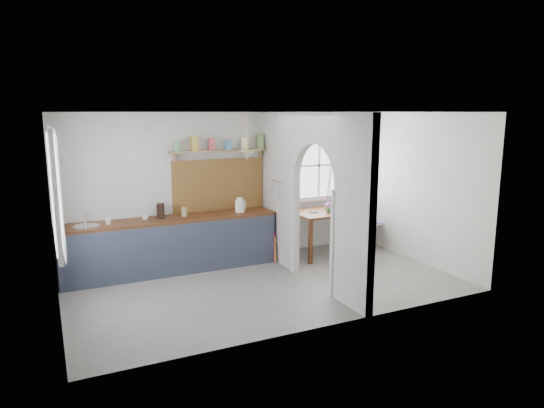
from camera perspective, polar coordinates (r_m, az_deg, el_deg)
name	(u,v)px	position (r m, az deg, el deg)	size (l,w,h in m)	color
floor	(268,285)	(7.48, -0.50, -9.56)	(5.80, 3.20, 0.01)	gray
ceiling	(268,112)	(7.01, -0.53, 10.77)	(5.80, 3.20, 0.01)	beige
walls	(268,202)	(7.13, -0.51, 0.28)	(5.81, 3.21, 2.60)	beige
partition	(307,188)	(7.48, 4.17, 1.91)	(0.12, 3.20, 2.60)	beige
kitchen_window	(53,192)	(6.44, -24.39, 1.31)	(0.10, 1.16, 1.50)	white
nook_window	(319,165)	(9.29, 5.54, 4.56)	(1.76, 0.10, 1.30)	white
counter	(172,244)	(8.19, -11.69, -4.62)	(3.50, 0.60, 0.90)	brown
sink	(86,227)	(7.87, -20.99, -2.50)	(0.40, 0.40, 0.02)	silver
backsplash	(219,185)	(8.49, -6.25, 2.26)	(1.65, 0.03, 0.90)	brown
shelf	(220,148)	(8.34, -6.15, 6.58)	(1.75, 0.20, 0.21)	#A67956
pendant_lamp	(247,156)	(8.16, -2.97, 5.71)	(0.26, 0.26, 0.16)	beige
utensil_rail	(278,181)	(8.17, 0.71, 2.69)	(0.02, 0.02, 0.50)	silver
dining_table	(327,232)	(9.02, 6.54, -3.33)	(1.31, 0.88, 0.82)	brown
chair_left	(284,237)	(8.58, 1.45, -3.89)	(0.39, 0.39, 0.85)	white
chair_right	(369,222)	(9.63, 11.35, -2.03)	(0.45, 0.45, 1.00)	white
kettle	(240,205)	(8.36, -3.81, -0.09)	(0.21, 0.17, 0.25)	white
mug_a	(108,222)	(7.85, -18.71, -1.97)	(0.10, 0.10, 0.09)	white
mug_b	(145,217)	(8.01, -14.68, -1.52)	(0.11, 0.11, 0.08)	silver
knife_block	(161,211)	(8.08, -12.97, -0.78)	(0.11, 0.15, 0.24)	black
jar	(184,212)	(8.15, -10.28, -0.88)	(0.10, 0.10, 0.15)	tan
towel_magenta	(274,248)	(8.47, 0.29, -5.15)	(0.02, 0.03, 0.53)	#A41D4E
towel_orange	(275,249)	(8.46, 0.36, -5.36)	(0.02, 0.03, 0.45)	gold
bowl	(343,209)	(8.97, 8.35, -0.55)	(0.28, 0.28, 0.07)	white
table_cup	(328,210)	(8.74, 6.66, -0.69)	(0.11, 0.11, 0.10)	#5A9153
plate	(314,212)	(8.76, 4.96, -0.92)	(0.18, 0.18, 0.01)	black
vase	(329,204)	(9.10, 6.73, -0.03)	(0.16, 0.16, 0.17)	#71357B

